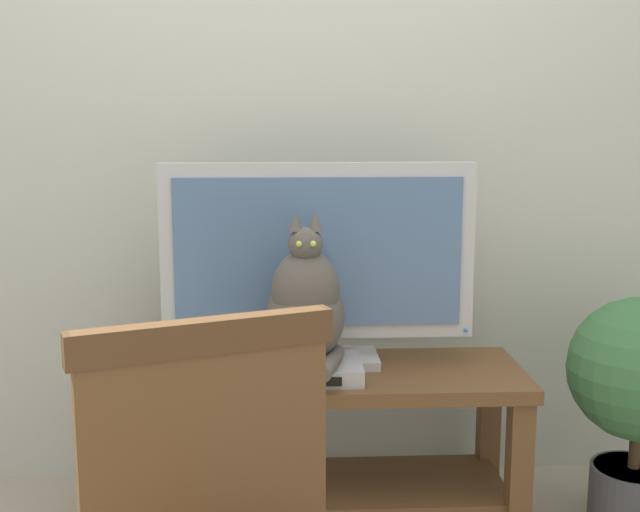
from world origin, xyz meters
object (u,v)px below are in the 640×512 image
Objects in this scene: potted_plant at (639,386)px; book_stack at (162,358)px; media_box at (305,368)px; tv at (318,259)px; cat at (306,306)px; tv_stand at (319,418)px.

book_stack is at bearing 178.49° from potted_plant.
tv is at bearing 70.28° from media_box.
tv reaches higher than media_box.
cat is 1.09m from potted_plant.
media_box is at bearing -5.47° from book_stack.
book_stack is (-0.49, -0.08, -0.29)m from tv.
tv_stand is 1.31× the size of tv.
tv is 0.19m from cat.
cat is at bearing -107.44° from tv.
tv is 0.34m from media_box.
book_stack is (-0.44, 0.06, -0.18)m from cat.
book_stack reaches higher than tv_stand.
tv is 2.91× the size of media_box.
book_stack is at bearing -170.20° from tv.
cat is 1.86× the size of book_stack.
tv_stand is at bearing 58.37° from cat.
cat is at bearing -179.06° from potted_plant.
media_box is 0.46× the size of potted_plant.
book_stack is 0.33× the size of potted_plant.
cat reaches higher than tv_stand.
tv_stand is at bearing 51.68° from media_box.
tv_stand is 2.79× the size of cat.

